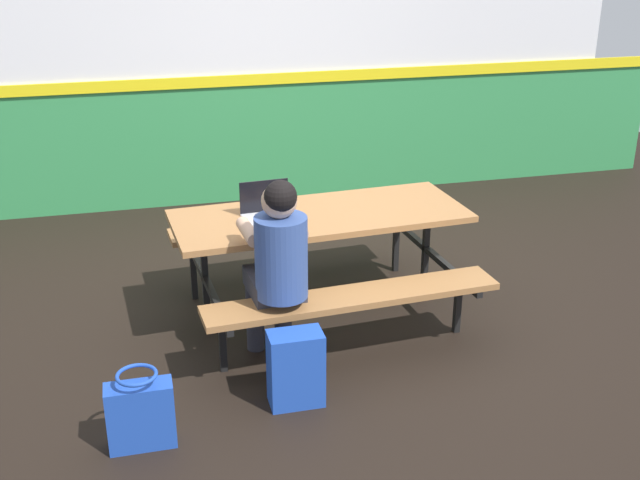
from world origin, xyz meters
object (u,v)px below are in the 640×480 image
picnic_table_main (320,236)px  backpack_dark (296,369)px  laptop_silver (267,210)px  student_nearer (278,259)px  tote_bag_bright (141,414)px

picnic_table_main → backpack_dark: (-0.39, -0.99, -0.36)m
laptop_silver → backpack_dark: 1.15m
student_nearer → backpack_dark: bearing=-88.6°
laptop_silver → student_nearer: bearing=-94.8°
backpack_dark → laptop_silver: bearing=87.7°
student_nearer → backpack_dark: size_ratio=2.74×
laptop_silver → backpack_dark: laptop_silver is taller
picnic_table_main → laptop_silver: bearing=177.8°
backpack_dark → student_nearer: bearing=91.4°
tote_bag_bright → laptop_silver: bearing=53.3°
laptop_silver → tote_bag_bright: 1.60m
picnic_table_main → student_nearer: bearing=-124.1°
picnic_table_main → student_nearer: size_ratio=1.62×
picnic_table_main → laptop_silver: size_ratio=5.84×
tote_bag_bright → backpack_dark: bearing=12.7°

